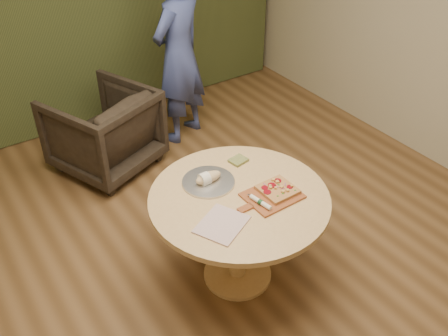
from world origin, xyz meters
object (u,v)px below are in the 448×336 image
pizza_paddle (271,196)px  bread_roll (207,178)px  flatbread_pizza (277,189)px  cutlery_roll (260,202)px  serving_tray (208,182)px  armchair (103,127)px  pedestal_table (239,213)px  person_standing (179,55)px

pizza_paddle → bread_roll: bread_roll is taller
flatbread_pizza → cutlery_roll: flatbread_pizza is taller
pizza_paddle → serving_tray: size_ratio=1.26×
cutlery_roll → bread_roll: 0.42m
serving_tray → armchair: 1.64m
cutlery_roll → pedestal_table: bearing=99.9°
serving_tray → armchair: bearing=94.4°
serving_tray → cutlery_roll: bearing=-69.9°
flatbread_pizza → serving_tray: size_ratio=0.63×
flatbread_pizza → armchair: (-0.44, 1.95, -0.35)m
pizza_paddle → flatbread_pizza: 0.07m
armchair → pizza_paddle: bearing=79.5°
pedestal_table → person_standing: (0.67, 1.92, 0.28)m
pedestal_table → cutlery_roll: size_ratio=5.98×
serving_tray → person_standing: (0.76, 1.69, 0.14)m
cutlery_roll → serving_tray: (-0.14, 0.39, -0.02)m
serving_tray → bread_roll: 0.04m
flatbread_pizza → person_standing: size_ratio=0.13×
cutlery_roll → serving_tray: bearing=100.6°
armchair → person_standing: bearing=164.1°
cutlery_roll → person_standing: (0.61, 2.08, 0.11)m
flatbread_pizza → armchair: bearing=102.7°
flatbread_pizza → serving_tray: (-0.32, 0.34, -0.02)m
pizza_paddle → armchair: 2.03m
pizza_paddle → bread_roll: bearing=125.1°
pedestal_table → pizza_paddle: pizza_paddle is taller
flatbread_pizza → bread_roll: bearing=133.4°
pedestal_table → person_standing: bearing=70.9°
person_standing → pizza_paddle: bearing=52.4°
serving_tray → bread_roll: bread_roll is taller
pizza_paddle → cutlery_roll: cutlery_roll is taller
person_standing → bread_roll: bearing=41.8°
serving_tray → pedestal_table: bearing=-69.5°
bread_roll → person_standing: person_standing is taller
serving_tray → bread_roll: bearing=180.0°
serving_tray → bread_roll: size_ratio=1.84×
pedestal_table → armchair: armchair is taller
pedestal_table → serving_tray: bearing=110.5°
pedestal_table → flatbread_pizza: size_ratio=5.33×
serving_tray → armchair: (-0.12, 1.61, -0.33)m
armchair → person_standing: 1.00m
pizza_paddle → bread_roll: 0.45m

